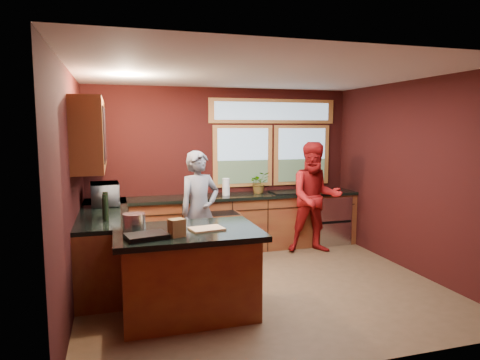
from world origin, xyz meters
name	(u,v)px	position (x,y,z in m)	size (l,w,h in m)	color
floor	(261,286)	(0.00, 0.00, 0.00)	(4.50, 4.50, 0.00)	brown
room_shell	(210,146)	(-0.60, 0.32, 1.80)	(4.52, 4.02, 2.71)	black
back_counter	(239,222)	(0.20, 1.70, 0.46)	(4.50, 0.64, 0.93)	maroon
left_counter	(104,245)	(-1.95, 0.85, 0.47)	(0.64, 2.30, 0.93)	maroon
island	(188,272)	(-1.04, -0.57, 0.48)	(1.55, 1.05, 0.95)	maroon
person_grey	(200,211)	(-0.63, 0.87, 0.86)	(0.62, 0.41, 1.71)	slate
person_red	(315,198)	(1.34, 1.20, 0.90)	(0.88, 0.69, 1.81)	maroon
microwave	(105,194)	(-1.92, 1.34, 1.09)	(0.57, 0.39, 0.32)	#999999
potted_plant	(259,183)	(0.57, 1.75, 1.11)	(0.33, 0.28, 0.36)	#999999
paper_towel	(226,187)	(-0.03, 1.70, 1.07)	(0.12, 0.12, 0.28)	silver
cutting_board	(207,229)	(-0.84, -0.62, 0.95)	(0.35, 0.25, 0.02)	tan
stock_pot	(134,222)	(-1.59, -0.42, 1.03)	(0.24, 0.24, 0.18)	silver
paper_bag	(177,228)	(-1.19, -0.82, 1.03)	(0.15, 0.12, 0.18)	brown
black_tray	(147,236)	(-1.49, -0.82, 0.97)	(0.40, 0.28, 0.05)	black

